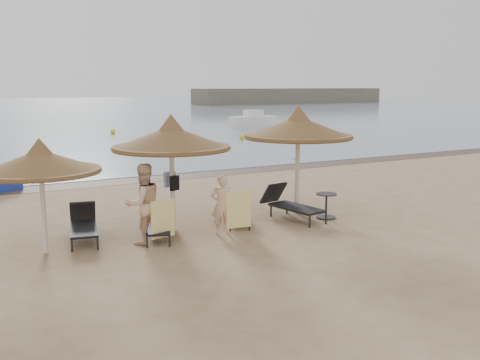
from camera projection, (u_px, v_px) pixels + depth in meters
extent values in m
plane|color=tan|center=(219.00, 244.00, 12.72)|extent=(160.00, 160.00, 0.00)
cube|color=#4D3A2C|center=(113.00, 182.00, 20.87)|extent=(200.00, 1.60, 0.01)
cube|color=#706756|center=(290.00, 96.00, 107.44)|extent=(40.00, 8.00, 3.00)
cube|color=white|center=(253.00, 122.00, 47.03)|extent=(4.00, 1.60, 1.00)
cube|color=white|center=(253.00, 113.00, 46.90)|extent=(1.50, 1.00, 0.60)
cylinder|color=silver|center=(44.00, 212.00, 11.89)|extent=(0.11, 0.11, 1.91)
cone|color=brown|center=(40.00, 161.00, 11.69)|extent=(2.63, 2.63, 0.50)
cone|color=brown|center=(39.00, 147.00, 11.64)|extent=(0.64, 0.64, 0.41)
cylinder|color=brown|center=(41.00, 171.00, 11.73)|extent=(2.58, 2.58, 0.09)
cylinder|color=silver|center=(172.00, 189.00, 13.77)|extent=(0.13, 0.13, 2.21)
cone|color=brown|center=(171.00, 137.00, 13.53)|extent=(3.05, 3.05, 0.58)
cone|color=brown|center=(171.00, 123.00, 13.47)|extent=(0.74, 0.74, 0.47)
cylinder|color=brown|center=(172.00, 148.00, 13.58)|extent=(2.99, 2.99, 0.11)
cylinder|color=silver|center=(297.00, 174.00, 15.64)|extent=(0.13, 0.13, 2.31)
cone|color=brown|center=(298.00, 127.00, 15.40)|extent=(3.19, 3.19, 0.61)
cone|color=brown|center=(298.00, 114.00, 15.33)|extent=(0.77, 0.77, 0.50)
cylinder|color=brown|center=(298.00, 137.00, 15.45)|extent=(3.13, 3.13, 0.11)
cylinder|color=#222327|center=(72.00, 246.00, 12.10)|extent=(0.05, 0.05, 0.28)
cylinder|color=#222327|center=(98.00, 244.00, 12.26)|extent=(0.05, 0.05, 0.28)
cylinder|color=#222327|center=(72.00, 230.00, 13.43)|extent=(0.05, 0.05, 0.28)
cylinder|color=#222327|center=(95.00, 228.00, 13.59)|extent=(0.05, 0.05, 0.28)
cube|color=black|center=(84.00, 229.00, 12.86)|extent=(0.91, 1.61, 0.06)
cube|color=black|center=(83.00, 211.00, 13.66)|extent=(0.70, 0.54, 0.57)
cylinder|color=#222327|center=(147.00, 242.00, 12.42)|extent=(0.05, 0.05, 0.26)
cylinder|color=#222327|center=(170.00, 242.00, 12.49)|extent=(0.05, 0.05, 0.26)
cylinder|color=#222327|center=(149.00, 228.00, 13.69)|extent=(0.05, 0.05, 0.26)
cylinder|color=#222327|center=(169.00, 227.00, 13.75)|extent=(0.05, 0.05, 0.26)
cube|color=black|center=(159.00, 228.00, 13.10)|extent=(1.02, 1.50, 0.06)
cube|color=black|center=(159.00, 211.00, 13.86)|extent=(0.67, 0.57, 0.52)
cylinder|color=#222327|center=(230.00, 226.00, 13.83)|extent=(0.04, 0.04, 0.25)
cylinder|color=#222327|center=(249.00, 226.00, 13.90)|extent=(0.04, 0.04, 0.25)
cylinder|color=#222327|center=(225.00, 215.00, 15.05)|extent=(0.04, 0.04, 0.25)
cylinder|color=#222327|center=(242.00, 214.00, 15.12)|extent=(0.04, 0.04, 0.25)
cube|color=black|center=(236.00, 214.00, 14.49)|extent=(0.98, 1.45, 0.05)
cube|color=black|center=(233.00, 200.00, 15.22)|extent=(0.65, 0.54, 0.51)
cylinder|color=#222327|center=(310.00, 222.00, 14.16)|extent=(0.06, 0.06, 0.31)
cylinder|color=#222327|center=(326.00, 218.00, 14.54)|extent=(0.06, 0.06, 0.31)
cylinder|color=#222327|center=(271.00, 211.00, 15.37)|extent=(0.06, 0.06, 0.31)
cylinder|color=#222327|center=(287.00, 208.00, 15.75)|extent=(0.06, 0.06, 0.31)
cube|color=black|center=(296.00, 208.00, 14.97)|extent=(0.96, 1.76, 0.07)
cube|color=black|center=(273.00, 193.00, 15.68)|extent=(0.76, 0.58, 0.63)
cylinder|color=#222327|center=(326.00, 217.00, 15.22)|extent=(0.55, 0.55, 0.04)
cylinder|color=#222327|center=(326.00, 206.00, 15.16)|extent=(0.06, 0.06, 0.67)
cylinder|color=#222327|center=(326.00, 194.00, 15.10)|extent=(0.59, 0.59, 0.03)
imported|color=beige|center=(143.00, 197.00, 12.62)|extent=(1.13, 0.83, 2.24)
imported|color=beige|center=(222.00, 200.00, 13.44)|extent=(0.94, 0.75, 1.76)
cube|color=yellow|center=(163.00, 219.00, 12.57)|extent=(0.64, 0.17, 0.92)
cube|color=yellow|center=(239.00, 210.00, 13.43)|extent=(0.67, 0.07, 0.93)
cube|color=silver|center=(170.00, 179.00, 13.89)|extent=(0.34, 0.20, 0.40)
cube|color=black|center=(175.00, 183.00, 13.60)|extent=(0.28, 0.19, 0.38)
sphere|color=yellow|center=(113.00, 132.00, 40.87)|extent=(0.40, 0.40, 0.40)
sphere|color=yellow|center=(242.00, 137.00, 37.18)|extent=(0.33, 0.33, 0.33)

